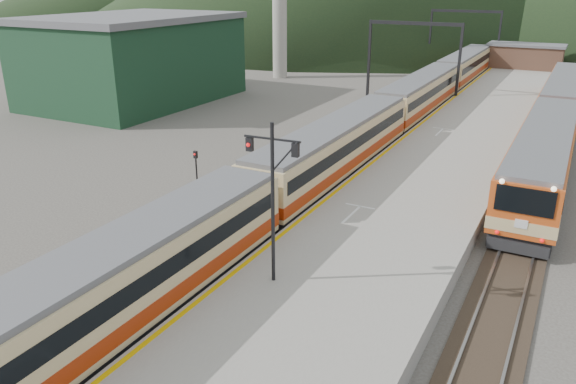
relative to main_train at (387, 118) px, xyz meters
The scene contains 13 objects.
track_main 2.31m from the main_train, 90.00° to the left, with size 2.60×200.00×0.23m.
track_far 5.51m from the main_train, 165.18° to the left, with size 2.60×200.00×0.23m.
track_second 11.73m from the main_train, ahead, with size 2.60×200.00×0.23m.
platform 5.83m from the main_train, ahead, with size 8.00×100.00×1.00m, color gray.
gantry_near 16.96m from the main_train, 99.90° to the left, with size 9.55×0.25×8.00m.
gantry_far 41.58m from the main_train, 93.95° to the left, with size 9.55×0.25×8.00m.
warehouse 28.29m from the main_train, behind, with size 14.50×20.50×8.60m.
station_shed 39.72m from the main_train, 81.90° to the left, with size 9.40×4.40×3.10m.
main_train is the anchor object (origin of this frame).
second_train 12.48m from the main_train, 22.89° to the left, with size 3.03×41.25×3.70m.
signal_mast 24.55m from the main_train, 81.70° to the right, with size 2.20×0.32×6.26m.
short_signal_b 12.55m from the main_train, 99.68° to the right, with size 0.24×0.19×2.27m.
short_signal_c 16.42m from the main_train, 115.36° to the right, with size 0.22×0.16×2.27m.
Camera 1 is at (12.94, -2.12, 11.95)m, focal length 35.00 mm.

